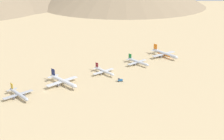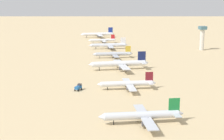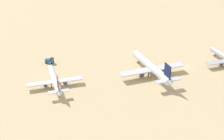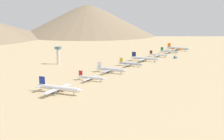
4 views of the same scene
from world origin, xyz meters
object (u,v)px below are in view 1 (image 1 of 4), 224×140
parked_jet_6 (138,62)px  service_truck (120,80)px  parked_jet_7 (164,54)px  parked_jet_5 (104,71)px  parked_jet_3 (19,94)px  parked_jet_4 (63,81)px

parked_jet_6 → service_truck: parked_jet_6 is taller
parked_jet_7 → service_truck: parked_jet_7 is taller
parked_jet_5 → parked_jet_7: size_ratio=0.73×
service_truck → parked_jet_3: bearing=-113.2°
parked_jet_4 → parked_jet_5: (7.89, 55.51, -1.15)m
parked_jet_6 → parked_jet_7: (6.02, 51.89, 1.05)m
parked_jet_5 → service_truck: (30.35, -4.05, -1.56)m
service_truck → parked_jet_5: bearing=172.4°
parked_jet_5 → service_truck: parked_jet_5 is taller
parked_jet_6 → service_truck: bearing=-68.5°
parked_jet_3 → parked_jet_4: (5.50, 50.81, 1.01)m
service_truck → parked_jet_4: bearing=-126.6°
parked_jet_5 → parked_jet_7: (13.09, 106.96, 1.27)m
parked_jet_7 → parked_jet_6: bearing=-96.6°
parked_jet_3 → parked_jet_5: bearing=82.8°
parked_jet_3 → parked_jet_6: bearing=82.8°
parked_jet_5 → parked_jet_7: bearing=83.0°
parked_jet_4 → parked_jet_6: size_ratio=1.24×
parked_jet_3 → parked_jet_7: parked_jet_7 is taller
parked_jet_5 → parked_jet_3: bearing=-97.2°
parked_jet_3 → service_truck: bearing=66.8°
parked_jet_6 → parked_jet_7: bearing=83.4°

